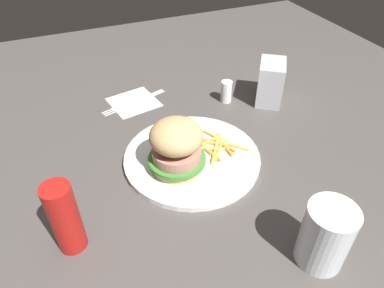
{
  "coord_description": "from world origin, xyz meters",
  "views": [
    {
      "loc": [
        -0.19,
        -0.49,
        0.48
      ],
      "look_at": [
        0.02,
        0.01,
        0.04
      ],
      "focal_mm": 32.91,
      "sensor_mm": 36.0,
      "label": 1
    }
  ],
  "objects_px": {
    "sandwich": "(176,146)",
    "fries_pile": "(217,145)",
    "napkin_dispenser": "(271,82)",
    "plate": "(192,158)",
    "napkin": "(134,102)",
    "fork": "(133,101)",
    "drink_glass": "(324,239)",
    "salt_shaker": "(226,92)",
    "ketchup_bottle": "(65,218)"
  },
  "relations": [
    {
      "from": "plate",
      "to": "fries_pile",
      "type": "bearing_deg",
      "value": 6.26
    },
    {
      "from": "sandwich",
      "to": "ketchup_bottle",
      "type": "bearing_deg",
      "value": -156.41
    },
    {
      "from": "napkin",
      "to": "ketchup_bottle",
      "type": "distance_m",
      "value": 0.43
    },
    {
      "from": "napkin_dispenser",
      "to": "ketchup_bottle",
      "type": "xyz_separation_m",
      "value": [
        -0.52,
        -0.25,
        0.01
      ]
    },
    {
      "from": "sandwich",
      "to": "fries_pile",
      "type": "relative_size",
      "value": 1.07
    },
    {
      "from": "napkin",
      "to": "drink_glass",
      "type": "height_order",
      "value": "drink_glass"
    },
    {
      "from": "napkin_dispenser",
      "to": "ketchup_bottle",
      "type": "distance_m",
      "value": 0.58
    },
    {
      "from": "napkin",
      "to": "sandwich",
      "type": "bearing_deg",
      "value": -87.61
    },
    {
      "from": "fries_pile",
      "to": "napkin_dispenser",
      "type": "xyz_separation_m",
      "value": [
        0.21,
        0.13,
        0.04
      ]
    },
    {
      "from": "ketchup_bottle",
      "to": "salt_shaker",
      "type": "xyz_separation_m",
      "value": [
        0.42,
        0.29,
        -0.04
      ]
    },
    {
      "from": "sandwich",
      "to": "drink_glass",
      "type": "bearing_deg",
      "value": -63.65
    },
    {
      "from": "plate",
      "to": "salt_shaker",
      "type": "bearing_deg",
      "value": 46.26
    },
    {
      "from": "ketchup_bottle",
      "to": "plate",
      "type": "bearing_deg",
      "value": 24.02
    },
    {
      "from": "sandwich",
      "to": "napkin",
      "type": "distance_m",
      "value": 0.29
    },
    {
      "from": "fork",
      "to": "drink_glass",
      "type": "relative_size",
      "value": 1.56
    },
    {
      "from": "napkin",
      "to": "fries_pile",
      "type": "bearing_deg",
      "value": -66.13
    },
    {
      "from": "drink_glass",
      "to": "napkin_dispenser",
      "type": "relative_size",
      "value": 1.05
    },
    {
      "from": "sandwich",
      "to": "fork",
      "type": "distance_m",
      "value": 0.28
    },
    {
      "from": "fork",
      "to": "drink_glass",
      "type": "bearing_deg",
      "value": -75.11
    },
    {
      "from": "sandwich",
      "to": "salt_shaker",
      "type": "bearing_deg",
      "value": 43.2
    },
    {
      "from": "sandwich",
      "to": "drink_glass",
      "type": "height_order",
      "value": "sandwich"
    },
    {
      "from": "napkin_dispenser",
      "to": "sandwich",
      "type": "bearing_deg",
      "value": -28.1
    },
    {
      "from": "fries_pile",
      "to": "plate",
      "type": "bearing_deg",
      "value": -173.74
    },
    {
      "from": "fries_pile",
      "to": "drink_glass",
      "type": "height_order",
      "value": "drink_glass"
    },
    {
      "from": "sandwich",
      "to": "napkin",
      "type": "bearing_deg",
      "value": 92.39
    },
    {
      "from": "plate",
      "to": "ketchup_bottle",
      "type": "height_order",
      "value": "ketchup_bottle"
    },
    {
      "from": "fries_pile",
      "to": "salt_shaker",
      "type": "distance_m",
      "value": 0.2
    },
    {
      "from": "fries_pile",
      "to": "napkin_dispenser",
      "type": "height_order",
      "value": "napkin_dispenser"
    },
    {
      "from": "plate",
      "to": "ketchup_bottle",
      "type": "bearing_deg",
      "value": -155.98
    },
    {
      "from": "fries_pile",
      "to": "salt_shaker",
      "type": "bearing_deg",
      "value": 57.59
    },
    {
      "from": "sandwich",
      "to": "fork",
      "type": "relative_size",
      "value": 0.65
    },
    {
      "from": "drink_glass",
      "to": "sandwich",
      "type": "bearing_deg",
      "value": 116.35
    },
    {
      "from": "plate",
      "to": "fries_pile",
      "type": "height_order",
      "value": "fries_pile"
    },
    {
      "from": "sandwich",
      "to": "fries_pile",
      "type": "xyz_separation_m",
      "value": [
        0.1,
        0.03,
        -0.05
      ]
    },
    {
      "from": "fork",
      "to": "sandwich",
      "type": "bearing_deg",
      "value": -87.29
    },
    {
      "from": "plate",
      "to": "drink_glass",
      "type": "xyz_separation_m",
      "value": [
        0.09,
        -0.28,
        0.04
      ]
    },
    {
      "from": "fries_pile",
      "to": "salt_shaker",
      "type": "xyz_separation_m",
      "value": [
        0.11,
        0.17,
        0.01
      ]
    },
    {
      "from": "plate",
      "to": "napkin",
      "type": "xyz_separation_m",
      "value": [
        -0.05,
        0.26,
        -0.01
      ]
    },
    {
      "from": "ketchup_bottle",
      "to": "fork",
      "type": "bearing_deg",
      "value": 61.58
    },
    {
      "from": "plate",
      "to": "fork",
      "type": "height_order",
      "value": "plate"
    },
    {
      "from": "napkin_dispenser",
      "to": "salt_shaker",
      "type": "xyz_separation_m",
      "value": [
        -0.1,
        0.04,
        -0.02
      ]
    },
    {
      "from": "fries_pile",
      "to": "drink_glass",
      "type": "xyz_separation_m",
      "value": [
        0.03,
        -0.29,
        0.03
      ]
    },
    {
      "from": "napkin_dispenser",
      "to": "fries_pile",
      "type": "bearing_deg",
      "value": -23.01
    },
    {
      "from": "napkin",
      "to": "fork",
      "type": "bearing_deg",
      "value": -162.98
    },
    {
      "from": "drink_glass",
      "to": "ketchup_bottle",
      "type": "xyz_separation_m",
      "value": [
        -0.34,
        0.17,
        0.02
      ]
    },
    {
      "from": "fork",
      "to": "ketchup_bottle",
      "type": "distance_m",
      "value": 0.43
    },
    {
      "from": "plate",
      "to": "napkin",
      "type": "bearing_deg",
      "value": 101.22
    },
    {
      "from": "sandwich",
      "to": "napkin_dispenser",
      "type": "distance_m",
      "value": 0.34
    },
    {
      "from": "drink_glass",
      "to": "napkin_dispenser",
      "type": "xyz_separation_m",
      "value": [
        0.18,
        0.42,
        0.0
      ]
    },
    {
      "from": "fries_pile",
      "to": "napkin",
      "type": "bearing_deg",
      "value": 113.87
    }
  ]
}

